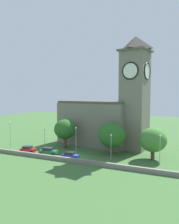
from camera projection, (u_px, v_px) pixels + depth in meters
ground_plane at (98, 145)px, 68.40m from camera, size 200.00×200.00×0.00m
church at (107, 114)px, 67.75m from camera, size 29.26×14.77×31.72m
quay_barrier at (69, 160)px, 51.69m from camera, size 54.16×0.70×0.98m
car_red at (28, 149)px, 60.37m from camera, size 4.41×2.66×1.65m
car_green at (48, 151)px, 57.80m from camera, size 4.90×2.60×1.86m
car_blue at (70, 155)px, 54.07m from camera, size 4.27×2.31×1.68m
streetlamp_west_end at (10, 130)px, 65.54m from camera, size 0.44×0.44×7.64m
streetlamp_west_mid at (45, 136)px, 60.33m from camera, size 0.44×0.44×6.60m
streetlamp_central at (76, 137)px, 56.97m from camera, size 0.44×0.44×7.34m
streetlamp_east_mid at (111, 142)px, 52.97m from camera, size 0.44×0.44×6.25m
streetlamp_east_end at (160, 145)px, 48.87m from camera, size 0.44×0.44×6.88m
tree_by_tower at (153, 140)px, 53.36m from camera, size 6.55×6.55×7.74m
tree_churchyard at (65, 129)px, 64.37m from camera, size 6.34×6.34×8.48m
tree_riverside_east at (112, 135)px, 57.34m from camera, size 7.19×7.19×8.50m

